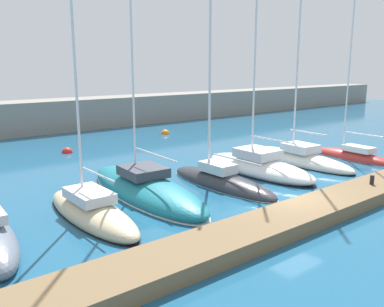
% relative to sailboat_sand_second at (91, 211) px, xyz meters
% --- Properties ---
extents(ground_plane, '(120.00, 120.00, 0.00)m').
position_rel_sailboat_sand_second_xyz_m(ground_plane, '(7.40, -4.30, -0.29)').
color(ground_plane, '#1E567A').
extents(dock_pier, '(28.79, 2.15, 0.57)m').
position_rel_sailboat_sand_second_xyz_m(dock_pier, '(7.40, -5.66, -0.01)').
color(dock_pier, brown).
rests_on(dock_pier, ground_plane).
extents(breakwater_seawall, '(108.00, 3.95, 2.98)m').
position_rel_sailboat_sand_second_xyz_m(breakwater_seawall, '(7.40, 23.92, 1.19)').
color(breakwater_seawall, gray).
rests_on(breakwater_seawall, ground_plane).
extents(sailboat_sand_second, '(1.99, 7.11, 13.19)m').
position_rel_sailboat_sand_second_xyz_m(sailboat_sand_second, '(0.00, 0.00, 0.00)').
color(sailboat_sand_second, beige).
rests_on(sailboat_sand_second, ground_plane).
extents(sailboat_teal_third, '(3.39, 10.02, 19.36)m').
position_rel_sailboat_sand_second_xyz_m(sailboat_teal_third, '(3.42, 1.29, 0.03)').
color(sailboat_teal_third, '#19707F').
rests_on(sailboat_teal_third, ground_plane).
extents(sailboat_charcoal_fourth, '(2.12, 7.47, 11.67)m').
position_rel_sailboat_sand_second_xyz_m(sailboat_charcoal_fourth, '(7.41, 0.13, -0.08)').
color(sailboat_charcoal_fourth, '#2D2D33').
rests_on(sailboat_charcoal_fourth, ground_plane).
extents(sailboat_white_fifth, '(2.74, 8.04, 13.63)m').
position_rel_sailboat_sand_second_xyz_m(sailboat_white_fifth, '(10.91, 0.75, 0.08)').
color(sailboat_white_fifth, white).
rests_on(sailboat_white_fifth, ground_plane).
extents(sailboat_ivory_sixth, '(2.74, 8.70, 17.24)m').
position_rel_sailboat_sand_second_xyz_m(sailboat_ivory_sixth, '(14.88, 0.95, 0.00)').
color(sailboat_ivory_sixth, silver).
rests_on(sailboat_ivory_sixth, ground_plane).
extents(sailboat_red_seventh, '(1.87, 6.27, 11.89)m').
position_rel_sailboat_sand_second_xyz_m(sailboat_red_seventh, '(18.71, -0.62, -0.13)').
color(sailboat_red_seventh, '#B72D28').
rests_on(sailboat_red_seventh, ground_plane).
extents(mooring_buoy_red, '(0.77, 0.77, 0.77)m').
position_rel_sailboat_sand_second_xyz_m(mooring_buoy_red, '(4.22, 13.20, -0.29)').
color(mooring_buoy_red, red).
rests_on(mooring_buoy_red, ground_plane).
extents(mooring_buoy_orange, '(0.82, 0.82, 0.82)m').
position_rel_sailboat_sand_second_xyz_m(mooring_buoy_orange, '(14.54, 15.61, -0.29)').
color(mooring_buoy_orange, orange).
rests_on(mooring_buoy_orange, ground_plane).
extents(dock_bollard, '(0.20, 0.20, 0.44)m').
position_rel_sailboat_sand_second_xyz_m(dock_bollard, '(11.98, -5.66, 0.50)').
color(dock_bollard, black).
rests_on(dock_bollard, dock_pier).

